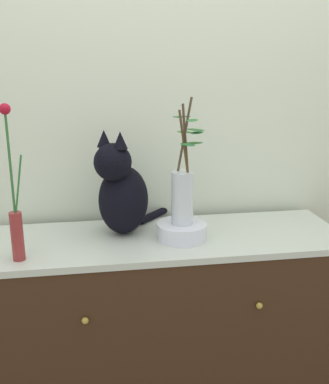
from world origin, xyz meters
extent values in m
cube|color=silver|center=(0.00, 0.30, 1.30)|extent=(4.40, 0.08, 2.60)
cube|color=#382314|center=(0.00, 0.00, 0.44)|extent=(1.39, 0.44, 0.88)
cube|color=silver|center=(0.00, 0.00, 0.89)|extent=(1.42, 0.45, 0.02)
sphere|color=#B79338|center=(-0.31, -0.23, 0.71)|extent=(0.02, 0.02, 0.02)
sphere|color=#B79338|center=(0.31, -0.23, 0.71)|extent=(0.02, 0.02, 0.02)
ellipsoid|color=black|center=(-0.15, 0.07, 1.04)|extent=(0.28, 0.28, 0.27)
sphere|color=black|center=(-0.19, 0.02, 1.20)|extent=(0.14, 0.14, 0.14)
cone|color=black|center=(-0.16, 0.00, 1.29)|extent=(0.05, 0.05, 0.06)
cone|color=black|center=(-0.22, 0.05, 1.29)|extent=(0.05, 0.05, 0.06)
cylinder|color=black|center=(-0.01, 0.22, 0.92)|extent=(0.17, 0.18, 0.03)
cylinder|color=maroon|center=(-0.53, -0.14, 0.99)|extent=(0.04, 0.04, 0.17)
cylinder|color=#316A31|center=(-0.53, -0.14, 1.24)|extent=(0.01, 0.01, 0.32)
sphere|color=#AD1125|center=(-0.53, -0.14, 1.42)|extent=(0.04, 0.04, 0.04)
cylinder|color=#2D702D|center=(-0.51, -0.14, 1.18)|extent=(0.04, 0.01, 0.19)
cylinder|color=silver|center=(0.06, -0.03, 0.94)|extent=(0.19, 0.19, 0.06)
cylinder|color=silver|center=(0.06, -0.03, 1.07)|extent=(0.08, 0.08, 0.20)
cylinder|color=#4D3E29|center=(0.06, -0.02, 1.27)|extent=(0.07, 0.02, 0.35)
ellipsoid|color=#38732C|center=(0.08, 0.03, 1.31)|extent=(0.07, 0.08, 0.01)
ellipsoid|color=#2B692D|center=(0.07, 0.02, 1.37)|extent=(0.08, 0.05, 0.01)
cylinder|color=#4E3A2C|center=(0.07, -0.05, 1.26)|extent=(0.04, 0.03, 0.33)
ellipsoid|color=#2E6427|center=(0.10, -0.06, 1.28)|extent=(0.07, 0.05, 0.01)
ellipsoid|color=#2A7030|center=(0.10, -0.09, 1.32)|extent=(0.07, 0.08, 0.01)
ellipsoid|color=#2B7232|center=(0.09, -0.07, 1.36)|extent=(0.06, 0.08, 0.01)
cylinder|color=#4F3D20|center=(0.07, -0.05, 1.25)|extent=(0.06, 0.03, 0.31)
ellipsoid|color=#2B7436|center=(0.07, -0.09, 1.28)|extent=(0.07, 0.08, 0.01)
ellipsoid|color=#346D35|center=(0.09, -0.10, 1.33)|extent=(0.08, 0.07, 0.01)
camera|label=1|loc=(-0.25, -1.59, 1.54)|focal=41.24mm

